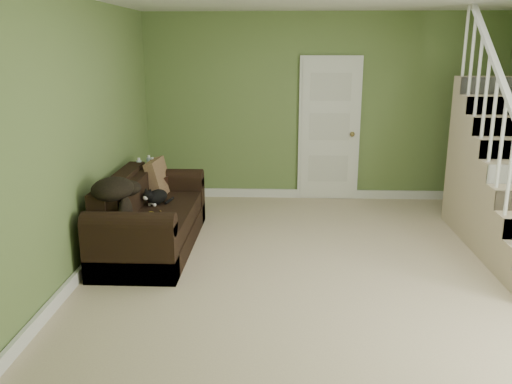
# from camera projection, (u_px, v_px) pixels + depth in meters

# --- Properties ---
(floor) EXTENTS (5.00, 5.50, 0.01)m
(floor) POSITION_uv_depth(u_px,v_px,m) (339.00, 274.00, 5.29)
(floor) COLOR tan
(floor) RESTS_ON ground
(wall_back) EXTENTS (5.00, 0.04, 2.60)m
(wall_back) POSITION_uv_depth(u_px,v_px,m) (322.00, 108.00, 7.60)
(wall_back) COLOR olive
(wall_back) RESTS_ON floor
(wall_front) EXTENTS (5.00, 0.04, 2.60)m
(wall_front) POSITION_uv_depth(u_px,v_px,m) (417.00, 254.00, 2.30)
(wall_front) COLOR olive
(wall_front) RESTS_ON floor
(wall_left) EXTENTS (0.04, 5.50, 2.60)m
(wall_left) POSITION_uv_depth(u_px,v_px,m) (76.00, 140.00, 5.06)
(wall_left) COLOR olive
(wall_left) RESTS_ON floor
(baseboard_back) EXTENTS (5.00, 0.04, 0.12)m
(baseboard_back) POSITION_uv_depth(u_px,v_px,m) (320.00, 194.00, 7.89)
(baseboard_back) COLOR white
(baseboard_back) RESTS_ON floor
(baseboard_left) EXTENTS (0.04, 5.50, 0.12)m
(baseboard_left) POSITION_uv_depth(u_px,v_px,m) (89.00, 263.00, 5.38)
(baseboard_left) COLOR white
(baseboard_left) RESTS_ON floor
(door) EXTENTS (0.86, 0.12, 2.02)m
(door) POSITION_uv_depth(u_px,v_px,m) (329.00, 129.00, 7.63)
(door) COLOR white
(door) RESTS_ON floor
(sofa) EXTENTS (0.87, 2.01, 0.80)m
(sofa) POSITION_uv_depth(u_px,v_px,m) (149.00, 221.00, 5.90)
(sofa) COLOR black
(sofa) RESTS_ON floor
(side_table) EXTENTS (0.66, 0.66, 0.84)m
(side_table) POSITION_uv_depth(u_px,v_px,m) (149.00, 199.00, 6.70)
(side_table) COLOR black
(side_table) RESTS_ON floor
(cat) EXTENTS (0.28, 0.46, 0.22)m
(cat) POSITION_uv_depth(u_px,v_px,m) (157.00, 197.00, 6.04)
(cat) COLOR black
(cat) RESTS_ON sofa
(banana) EXTENTS (0.19, 0.19, 0.06)m
(banana) POSITION_uv_depth(u_px,v_px,m) (154.00, 215.00, 5.59)
(banana) COLOR yellow
(banana) RESTS_ON sofa
(throw_pillow) EXTENTS (0.26, 0.48, 0.48)m
(throw_pillow) POSITION_uv_depth(u_px,v_px,m) (159.00, 179.00, 6.49)
(throw_pillow) COLOR #482B1C
(throw_pillow) RESTS_ON sofa
(throw_blanket) EXTENTS (0.47, 0.57, 0.21)m
(throw_blanket) POSITION_uv_depth(u_px,v_px,m) (113.00, 189.00, 5.19)
(throw_blanket) COLOR black
(throw_blanket) RESTS_ON sofa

